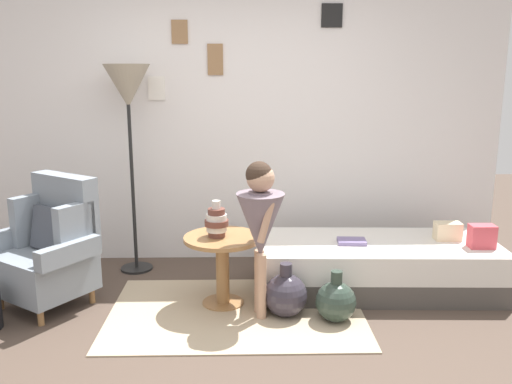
{
  "coord_description": "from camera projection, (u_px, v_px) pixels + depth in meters",
  "views": [
    {
      "loc": [
        0.07,
        -2.96,
        1.74
      ],
      "look_at": [
        0.15,
        0.95,
        0.85
      ],
      "focal_mm": 37.73,
      "sensor_mm": 36.0,
      "label": 1
    }
  ],
  "objects": [
    {
      "name": "demijohn_near",
      "position": [
        286.0,
        295.0,
        3.86
      ],
      "size": [
        0.31,
        0.31,
        0.4
      ],
      "color": "#332D38",
      "rests_on": "ground"
    },
    {
      "name": "pillow_mid",
      "position": [
        448.0,
        231.0,
        4.33
      ],
      "size": [
        0.21,
        0.12,
        0.14
      ],
      "primitive_type": "cube",
      "rotation": [
        0.0,
        0.0,
        -0.02
      ],
      "color": "beige",
      "rests_on": "daybed"
    },
    {
      "name": "vase_striped",
      "position": [
        217.0,
        222.0,
        3.94
      ],
      "size": [
        0.18,
        0.18,
        0.27
      ],
      "color": "brown",
      "rests_on": "side_table"
    },
    {
      "name": "book_on_daybed",
      "position": [
        352.0,
        241.0,
        4.25
      ],
      "size": [
        0.23,
        0.17,
        0.03
      ],
      "primitive_type": "cube",
      "rotation": [
        0.0,
        0.0,
        -0.07
      ],
      "color": "slate",
      "rests_on": "daybed"
    },
    {
      "name": "demijohn_far",
      "position": [
        336.0,
        301.0,
        3.78
      ],
      "size": [
        0.29,
        0.29,
        0.37
      ],
      "color": "#2D3D33",
      "rests_on": "ground"
    },
    {
      "name": "armchair",
      "position": [
        51.0,
        248.0,
        4.02
      ],
      "size": [
        0.9,
        0.85,
        0.97
      ],
      "color": "#9E7042",
      "rests_on": "ground"
    },
    {
      "name": "rug",
      "position": [
        236.0,
        312.0,
        3.94
      ],
      "size": [
        1.85,
        1.23,
        0.01
      ],
      "primitive_type": "cube",
      "color": "tan",
      "rests_on": "ground"
    },
    {
      "name": "floor_lamp",
      "position": [
        128.0,
        94.0,
        4.47
      ],
      "size": [
        0.39,
        0.39,
        1.79
      ],
      "color": "black",
      "rests_on": "ground"
    },
    {
      "name": "person_child",
      "position": [
        260.0,
        219.0,
        3.74
      ],
      "size": [
        0.34,
        0.34,
        1.13
      ],
      "color": "tan",
      "rests_on": "ground"
    },
    {
      "name": "ground_plane",
      "position": [
        235.0,
        363.0,
        3.27
      ],
      "size": [
        12.0,
        12.0,
        0.0
      ],
      "primitive_type": "plane",
      "color": "#4C3D33"
    },
    {
      "name": "gallery_wall",
      "position": [
        237.0,
        119.0,
        4.88
      ],
      "size": [
        4.8,
        0.12,
        2.6
      ],
      "color": "silver",
      "rests_on": "ground"
    },
    {
      "name": "daybed",
      "position": [
        376.0,
        265.0,
        4.33
      ],
      "size": [
        1.92,
        0.86,
        0.4
      ],
      "color": "#4C4742",
      "rests_on": "ground"
    },
    {
      "name": "pillow_head",
      "position": [
        482.0,
        236.0,
        4.13
      ],
      "size": [
        0.19,
        0.12,
        0.18
      ],
      "primitive_type": "cube",
      "rotation": [
        0.0,
        0.0,
        -0.01
      ],
      "color": "#D64C56",
      "rests_on": "daybed"
    },
    {
      "name": "side_table",
      "position": [
        222.0,
        256.0,
        4.0
      ],
      "size": [
        0.57,
        0.57,
        0.54
      ],
      "color": "#9E7042",
      "rests_on": "ground"
    }
  ]
}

